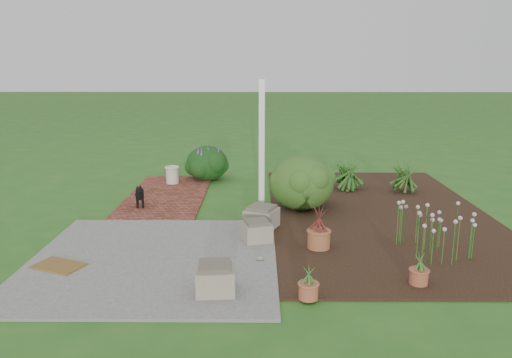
{
  "coord_description": "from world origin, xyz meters",
  "views": [
    {
      "loc": [
        0.26,
        -8.45,
        2.78
      ],
      "look_at": [
        0.2,
        0.4,
        0.7
      ],
      "focal_mm": 35.0,
      "sensor_mm": 36.0,
      "label": 1
    }
  ],
  "objects_px": {
    "stone_trough_near": "(215,279)",
    "black_dog": "(140,194)",
    "cream_ceramic_urn": "(172,175)",
    "evergreen_shrub": "(302,181)"
  },
  "relations": [
    {
      "from": "black_dog",
      "to": "evergreen_shrub",
      "type": "xyz_separation_m",
      "value": [
        3.12,
        0.03,
        0.26
      ]
    },
    {
      "from": "black_dog",
      "to": "cream_ceramic_urn",
      "type": "height_order",
      "value": "black_dog"
    },
    {
      "from": "stone_trough_near",
      "to": "cream_ceramic_urn",
      "type": "distance_m",
      "value": 5.79
    },
    {
      "from": "black_dog",
      "to": "evergreen_shrub",
      "type": "distance_m",
      "value": 3.13
    },
    {
      "from": "stone_trough_near",
      "to": "black_dog",
      "type": "bearing_deg",
      "value": 116.0
    },
    {
      "from": "cream_ceramic_urn",
      "to": "evergreen_shrub",
      "type": "distance_m",
      "value": 3.44
    },
    {
      "from": "stone_trough_near",
      "to": "black_dog",
      "type": "distance_m",
      "value": 4.05
    },
    {
      "from": "black_dog",
      "to": "cream_ceramic_urn",
      "type": "xyz_separation_m",
      "value": [
        0.29,
        1.96,
        -0.06
      ]
    },
    {
      "from": "evergreen_shrub",
      "to": "stone_trough_near",
      "type": "bearing_deg",
      "value": -110.2
    },
    {
      "from": "stone_trough_near",
      "to": "evergreen_shrub",
      "type": "xyz_separation_m",
      "value": [
        1.35,
        3.66,
        0.36
      ]
    }
  ]
}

